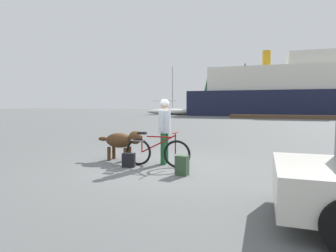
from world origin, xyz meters
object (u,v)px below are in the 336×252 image
Objects in this scene: dog at (122,141)px; person_cyclist at (165,125)px; bicycle at (157,152)px; sailboat_moored at (172,112)px; handbag_pannier at (129,160)px; ferry_boat at (292,92)px; backpack at (182,165)px.

person_cyclist is at bearing -2.47° from dog.
sailboat_moored reaches higher than bicycle.
bicycle is 0.77m from person_cyclist.
person_cyclist is 1.27× the size of dog.
handbag_pannier is 36.76m from ferry_boat.
dog is 3.06× the size of backpack.
bicycle reaches higher than backpack.
dog reaches higher than handbag_pannier.
person_cyclist is at bearing -99.64° from ferry_boat.
handbag_pannier is (-0.74, -0.66, -0.88)m from person_cyclist.
bicycle is 3.93× the size of backpack.
handbag_pannier is (-1.52, 0.37, -0.05)m from backpack.
handbag_pannier is at bearing 166.33° from backpack.
backpack is at bearing -71.88° from sailboat_moored.
bicycle is 4.97× the size of handbag_pannier.
backpack is 36.87m from ferry_boat.
handbag_pannier is at bearing -52.29° from dog.
person_cyclist is 0.21× the size of sailboat_moored.
backpack is 1.57m from handbag_pannier.
sailboat_moored reaches higher than person_cyclist.
ferry_boat is (7.30, 35.29, 2.62)m from dog.
ferry_boat is at bearing 3.81° from sailboat_moored.
person_cyclist is at bearing 127.24° from backpack.
dog is 35.46m from sailboat_moored.
person_cyclist is 0.06× the size of ferry_boat.
bicycle is at bearing -99.66° from ferry_boat.
person_cyclist reaches higher than backpack.
dog is 0.98m from handbag_pannier.
ferry_boat is at bearing 80.34° from bicycle.
ferry_boat is at bearing 81.83° from backpack.
person_cyclist is 35.89m from sailboat_moored.
person_cyclist reaches higher than bicycle.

